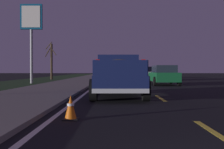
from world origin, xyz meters
TOP-DOWN VIEW (x-y plane):
  - ground at (27.00, 0.00)m, footprint 144.00×144.00m
  - sidewalk_shoulder at (27.00, 5.70)m, footprint 108.00×4.00m
  - grass_verge at (27.00, 10.70)m, footprint 108.00×6.00m
  - lane_markings at (29.14, 2.51)m, footprint 108.00×3.54m
  - pickup_truck at (9.99, 1.75)m, footprint 5.46×2.35m
  - sedan_blue at (35.10, 1.94)m, footprint 4.40×2.03m
  - sedan_green at (19.70, -1.93)m, footprint 4.43×2.07m
  - sedan_white at (29.04, -1.93)m, footprint 4.42×2.05m
  - sedan_black at (27.71, 1.58)m, footprint 4.42×2.05m
  - gas_price_sign at (21.77, 9.24)m, footprint 0.27×1.90m
  - bare_tree_far at (31.97, 9.88)m, footprint 1.00×1.55m
  - traffic_cone_near at (4.16, 2.93)m, footprint 0.36×0.36m

SIDE VIEW (x-z plane):
  - ground at x=27.00m, z-range 0.00..0.00m
  - grass_verge at x=27.00m, z-range 0.00..0.01m
  - lane_markings at x=29.14m, z-range 0.00..0.01m
  - sidewalk_shoulder at x=27.00m, z-range 0.00..0.12m
  - traffic_cone_near at x=4.16m, z-range -0.01..0.57m
  - sedan_blue at x=35.10m, z-range 0.01..1.55m
  - sedan_green at x=19.70m, z-range 0.01..1.55m
  - sedan_white at x=29.04m, z-range 0.01..1.55m
  - sedan_black at x=27.71m, z-range 0.01..1.55m
  - pickup_truck at x=9.99m, z-range 0.05..1.92m
  - bare_tree_far at x=31.97m, z-range 0.05..4.76m
  - gas_price_sign at x=21.77m, z-range 1.74..8.65m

